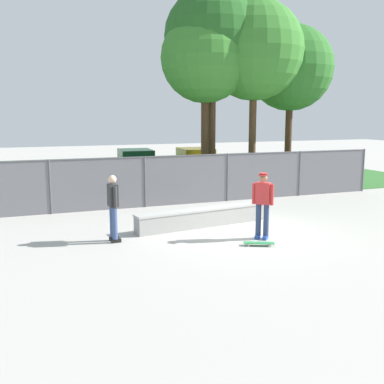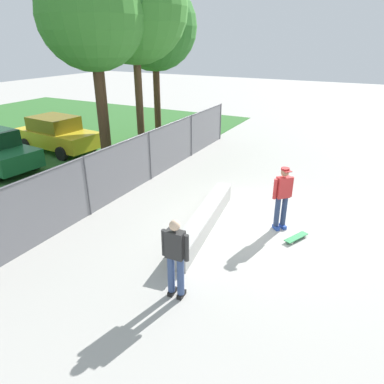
% 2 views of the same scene
% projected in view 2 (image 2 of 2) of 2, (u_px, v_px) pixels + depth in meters
% --- Properties ---
extents(ground_plane, '(80.00, 80.00, 0.00)m').
position_uv_depth(ground_plane, '(255.00, 225.00, 10.22)').
color(ground_plane, '#ADAAA3').
extents(concrete_ledge, '(4.40, 1.09, 0.57)m').
position_uv_depth(concrete_ledge, '(205.00, 220.00, 9.94)').
color(concrete_ledge, '#999993').
rests_on(concrete_ledge, ground).
extents(skateboarder, '(0.46, 0.46, 1.84)m').
position_uv_depth(skateboarder, '(282.00, 195.00, 9.67)').
color(skateboarder, '#2647A5').
rests_on(skateboarder, ground).
extents(skateboard, '(0.81, 0.52, 0.09)m').
position_uv_depth(skateboard, '(296.00, 237.00, 9.47)').
color(skateboard, '#2D8C4C').
rests_on(skateboard, ground).
extents(chainlink_fence, '(16.91, 0.07, 1.90)m').
position_uv_depth(chainlink_fence, '(122.00, 167.00, 11.83)').
color(chainlink_fence, '#4C4C51').
rests_on(chainlink_fence, ground).
extents(tree_near_left, '(3.74, 3.74, 7.62)m').
position_uv_depth(tree_near_left, '(91.00, 17.00, 12.09)').
color(tree_near_left, '#47301E').
rests_on(tree_near_left, ground).
extents(tree_mid, '(4.30, 4.30, 8.29)m').
position_uv_depth(tree_mid, '(134.00, 8.00, 13.62)').
color(tree_mid, '#513823').
rests_on(tree_mid, ground).
extents(tree_far, '(3.92, 3.92, 7.49)m').
position_uv_depth(tree_far, '(154.00, 27.00, 15.88)').
color(tree_far, '#47301E').
rests_on(tree_far, ground).
extents(car_yellow, '(2.28, 4.33, 1.66)m').
position_uv_depth(car_yellow, '(57.00, 134.00, 16.68)').
color(car_yellow, gold).
rests_on(car_yellow, ground).
extents(bystander, '(0.29, 0.60, 1.82)m').
position_uv_depth(bystander, '(175.00, 256.00, 7.02)').
color(bystander, black).
rests_on(bystander, ground).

